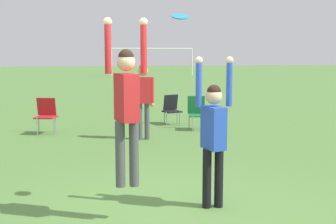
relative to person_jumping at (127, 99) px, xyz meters
name	(u,v)px	position (x,y,z in m)	size (l,w,h in m)	color
ground_plane	(175,216)	(0.61, 0.06, -1.53)	(120.00, 120.00, 0.00)	#56843D
person_jumping	(127,99)	(0.00, 0.00, 0.00)	(0.53, 0.42, 2.06)	#4C4C51
person_defending	(213,129)	(1.18, 0.31, -0.46)	(0.52, 0.41, 2.04)	black
frisbee	(180,16)	(0.73, 0.35, 1.02)	(0.23, 0.22, 0.09)	#2D9EDB
camping_chair_0	(197,111)	(2.45, 6.52, -1.02)	(0.54, 0.59, 0.90)	gray
camping_chair_1	(46,113)	(-1.50, 6.61, -1.00)	(0.60, 0.65, 0.91)	gray
camping_chair_2	(171,108)	(1.93, 7.55, -1.05)	(0.57, 0.62, 0.85)	gray
person_spectator_near	(143,94)	(0.85, 5.34, -0.44)	(0.54, 0.24, 1.81)	#4C4C51
soccer_goal	(152,54)	(5.15, 34.33, 0.31)	(7.10, 0.10, 2.35)	white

